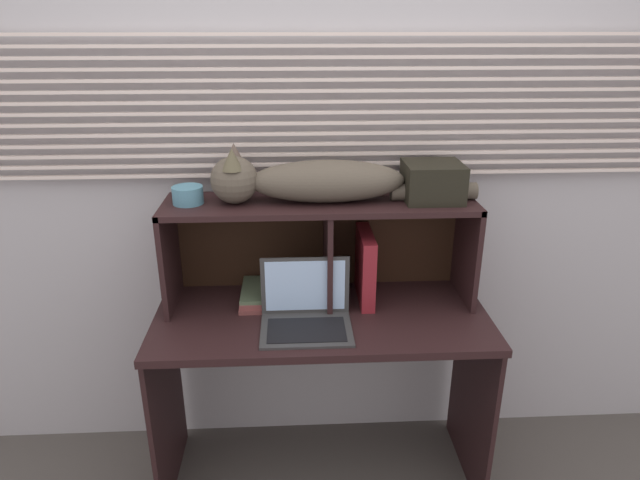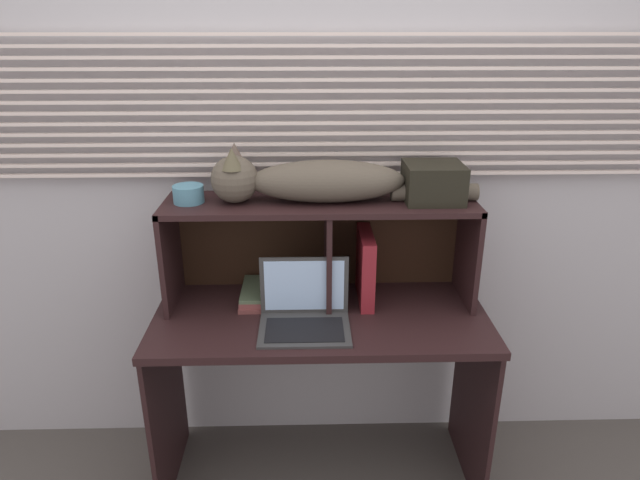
# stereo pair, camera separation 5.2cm
# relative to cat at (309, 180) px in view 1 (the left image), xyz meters

# --- Properties ---
(back_panel_with_blinds) EXTENTS (4.40, 0.08, 2.50)m
(back_panel_with_blinds) POSITION_rel_cat_xyz_m (0.04, 0.20, -0.01)
(back_panel_with_blinds) COLOR #B2AFB3
(back_panel_with_blinds) RESTS_ON ground
(desk) EXTENTS (1.27, 0.57, 0.78)m
(desk) POSITION_rel_cat_xyz_m (0.04, -0.12, -0.66)
(desk) COLOR black
(desk) RESTS_ON ground
(hutch_shelf_unit) EXTENTS (1.17, 0.30, 0.41)m
(hutch_shelf_unit) POSITION_rel_cat_xyz_m (0.04, 0.03, -0.21)
(hutch_shelf_unit) COLOR black
(hutch_shelf_unit) RESTS_ON desk
(cat) EXTENTS (0.99, 0.18, 0.21)m
(cat) POSITION_rel_cat_xyz_m (0.00, 0.00, 0.00)
(cat) COLOR brown
(cat) RESTS_ON hutch_shelf_unit
(laptop) EXTENTS (0.33, 0.24, 0.24)m
(laptop) POSITION_rel_cat_xyz_m (-0.02, -0.20, -0.44)
(laptop) COLOR #373737
(laptop) RESTS_ON desk
(binder_upright) EXTENTS (0.05, 0.26, 0.28)m
(binder_upright) POSITION_rel_cat_xyz_m (0.22, -0.00, -0.35)
(binder_upright) COLOR maroon
(binder_upright) RESTS_ON desk
(book_stack) EXTENTS (0.15, 0.24, 0.05)m
(book_stack) POSITION_rel_cat_xyz_m (-0.20, 0.00, -0.47)
(book_stack) COLOR brown
(book_stack) RESTS_ON desk
(small_basket) EXTENTS (0.11, 0.11, 0.06)m
(small_basket) POSITION_rel_cat_xyz_m (-0.45, -0.00, -0.05)
(small_basket) COLOR teal
(small_basket) RESTS_ON hutch_shelf_unit
(storage_box) EXTENTS (0.21, 0.20, 0.14)m
(storage_box) POSITION_rel_cat_xyz_m (0.46, -0.00, -0.01)
(storage_box) COLOR black
(storage_box) RESTS_ON hutch_shelf_unit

